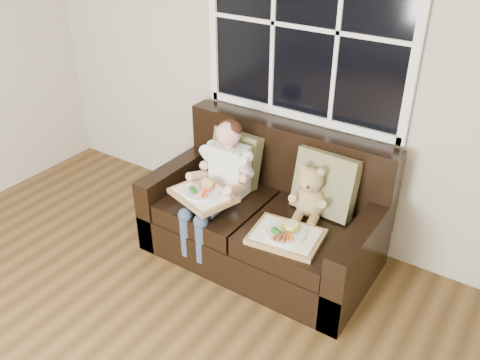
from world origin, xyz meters
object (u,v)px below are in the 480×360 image
Objects in this scene: loveseat at (266,219)px; teddy_bear at (310,195)px; tray_left at (203,194)px; tray_right at (286,235)px; child at (222,175)px.

loveseat is 4.14× the size of teddy_bear.
tray_left is at bearing -164.80° from teddy_bear.
teddy_bear is 0.80× the size of tray_right.
child is (-0.32, -0.12, 0.35)m from loveseat.
teddy_bear reaches higher than tray_right.
teddy_bear is (0.64, 0.16, -0.04)m from child.
child reaches higher than tray_right.
loveseat is 0.48m from child.
tray_right is at bearing -100.68° from teddy_bear.
tray_right is (0.34, -0.30, 0.17)m from loveseat.
child is 0.70m from tray_right.
loveseat is at bearing 131.00° from tray_right.
loveseat reaches higher than teddy_bear.
teddy_bear is at bearing 43.87° from tray_left.
loveseat is 0.48m from tray_right.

